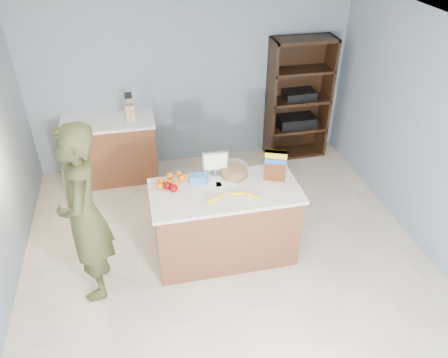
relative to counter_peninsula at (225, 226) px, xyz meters
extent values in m
cube|color=beige|center=(0.00, -0.30, -0.42)|extent=(4.50, 5.00, 0.02)
cube|color=gray|center=(0.00, 2.20, 0.83)|extent=(4.50, 0.02, 2.50)
cube|color=gray|center=(2.25, -0.30, 0.83)|extent=(0.02, 5.00, 2.50)
cube|color=white|center=(0.00, -0.30, 2.08)|extent=(4.50, 5.00, 0.02)
cube|color=brown|center=(0.00, 0.00, 0.01)|extent=(1.50, 0.70, 0.86)
cube|color=silver|center=(0.00, 0.00, 0.46)|extent=(1.56, 0.76, 0.04)
cube|color=black|center=(0.00, 0.00, -0.37)|extent=(1.46, 0.66, 0.10)
cube|color=brown|center=(-1.20, 1.90, 0.01)|extent=(1.20, 0.60, 0.86)
cube|color=white|center=(-1.20, 1.90, 0.46)|extent=(1.24, 0.62, 0.04)
cube|color=black|center=(1.55, 2.18, 0.48)|extent=(0.90, 0.04, 1.80)
cube|color=black|center=(1.12, 2.00, 0.48)|extent=(0.04, 0.40, 1.80)
cube|color=black|center=(1.98, 2.00, 0.48)|extent=(0.04, 0.40, 1.80)
cube|color=black|center=(1.55, 2.00, -0.40)|extent=(0.90, 0.40, 0.04)
cube|color=black|center=(1.55, 2.00, 0.03)|extent=(0.90, 0.40, 0.04)
cube|color=black|center=(1.55, 2.00, 0.48)|extent=(0.90, 0.40, 0.04)
cube|color=black|center=(1.55, 2.00, 0.93)|extent=(0.90, 0.40, 0.04)
cube|color=black|center=(1.55, 2.00, 1.36)|extent=(0.90, 0.40, 0.04)
cube|color=black|center=(1.55, 2.00, 0.13)|extent=(0.55, 0.32, 0.16)
cube|color=black|center=(1.55, 2.00, 0.56)|extent=(0.45, 0.30, 0.12)
imported|color=#3F4020|center=(-1.40, -0.19, 0.53)|extent=(0.46, 0.69, 1.89)
cube|color=tan|center=(-0.88, 1.87, 0.59)|extent=(0.12, 0.10, 0.22)
cylinder|color=black|center=(-0.92, 1.87, 0.75)|extent=(0.02, 0.02, 0.09)
cylinder|color=black|center=(-0.90, 1.87, 0.75)|extent=(0.02, 0.02, 0.09)
cylinder|color=black|center=(-0.88, 1.87, 0.75)|extent=(0.02, 0.02, 0.09)
cylinder|color=black|center=(-0.86, 1.87, 0.75)|extent=(0.02, 0.02, 0.09)
cylinder|color=black|center=(-0.84, 1.87, 0.75)|extent=(0.02, 0.02, 0.09)
cube|color=white|center=(-0.13, 0.11, 0.49)|extent=(0.23, 0.13, 0.00)
cube|color=white|center=(0.03, 0.09, 0.49)|extent=(0.23, 0.14, 0.00)
ellipsoid|color=yellow|center=(-0.15, -0.16, 0.51)|extent=(0.19, 0.14, 0.04)
ellipsoid|color=yellow|center=(-0.10, -0.14, 0.51)|extent=(0.19, 0.15, 0.04)
ellipsoid|color=yellow|center=(0.11, -0.12, 0.51)|extent=(0.20, 0.07, 0.04)
ellipsoid|color=yellow|center=(0.24, -0.19, 0.51)|extent=(0.17, 0.16, 0.04)
sphere|color=#830307|center=(-0.58, 0.14, 0.53)|extent=(0.08, 0.08, 0.08)
sphere|color=#830307|center=(-0.52, 0.08, 0.53)|extent=(0.08, 0.08, 0.08)
sphere|color=orange|center=(-0.66, 0.16, 0.52)|extent=(0.08, 0.08, 0.08)
sphere|color=orange|center=(-0.53, 0.32, 0.52)|extent=(0.08, 0.08, 0.08)
sphere|color=orange|center=(-0.50, 0.14, 0.52)|extent=(0.08, 0.08, 0.08)
sphere|color=orange|center=(-0.41, 0.24, 0.52)|extent=(0.08, 0.08, 0.08)
sphere|color=orange|center=(-0.64, 0.24, 0.52)|extent=(0.08, 0.08, 0.08)
sphere|color=orange|center=(-0.56, 0.19, 0.52)|extent=(0.08, 0.08, 0.08)
sphere|color=orange|center=(-0.43, 0.32, 0.52)|extent=(0.08, 0.08, 0.08)
cube|color=blue|center=(-0.24, 0.20, 0.52)|extent=(0.21, 0.17, 0.08)
cylinder|color=#267219|center=(0.15, 0.24, 0.53)|extent=(0.27, 0.27, 0.09)
cylinder|color=white|center=(0.15, 0.24, 0.55)|extent=(0.30, 0.30, 0.13)
cylinder|color=silver|center=(-0.04, 0.30, 0.49)|extent=(0.12, 0.12, 0.01)
cylinder|color=silver|center=(-0.04, 0.30, 0.52)|extent=(0.02, 0.02, 0.05)
cube|color=silver|center=(-0.04, 0.30, 0.66)|extent=(0.28, 0.05, 0.22)
cube|color=yellow|center=(-0.04, 0.28, 0.66)|extent=(0.24, 0.02, 0.18)
cube|color=#592B14|center=(0.56, 0.08, 0.66)|extent=(0.24, 0.16, 0.34)
cube|color=yellow|center=(0.56, 0.08, 0.80)|extent=(0.24, 0.16, 0.06)
cube|color=blue|center=(0.56, 0.08, 0.73)|extent=(0.24, 0.16, 0.05)
camera|label=1|loc=(-0.80, -3.60, 3.10)|focal=35.00mm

